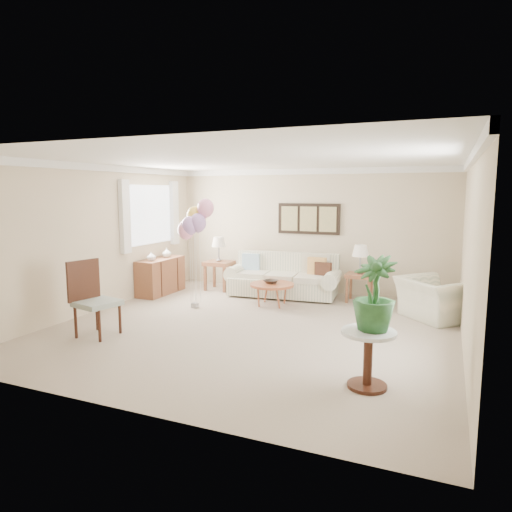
{
  "coord_description": "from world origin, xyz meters",
  "views": [
    {
      "loc": [
        2.73,
        -6.37,
        2.11
      ],
      "look_at": [
        -0.21,
        0.6,
        1.05
      ],
      "focal_mm": 32.0,
      "sensor_mm": 36.0,
      "label": 1
    }
  ],
  "objects_px": {
    "armchair": "(434,299)",
    "balloon_cluster": "(195,221)",
    "accent_chair": "(93,297)",
    "sofa": "(284,279)",
    "coffee_table": "(272,285)"
  },
  "relations": [
    {
      "from": "sofa",
      "to": "coffee_table",
      "type": "xyz_separation_m",
      "value": [
        0.06,
        -0.84,
        0.04
      ]
    },
    {
      "from": "coffee_table",
      "to": "armchair",
      "type": "relative_size",
      "value": 0.78
    },
    {
      "from": "sofa",
      "to": "accent_chair",
      "type": "height_order",
      "value": "accent_chair"
    },
    {
      "from": "accent_chair",
      "to": "balloon_cluster",
      "type": "bearing_deg",
      "value": 73.49
    },
    {
      "from": "armchair",
      "to": "accent_chair",
      "type": "height_order",
      "value": "accent_chair"
    },
    {
      "from": "sofa",
      "to": "balloon_cluster",
      "type": "distance_m",
      "value": 2.32
    },
    {
      "from": "armchair",
      "to": "balloon_cluster",
      "type": "xyz_separation_m",
      "value": [
        -4.04,
        -0.91,
        1.25
      ]
    },
    {
      "from": "sofa",
      "to": "armchair",
      "type": "bearing_deg",
      "value": -12.88
    },
    {
      "from": "coffee_table",
      "to": "armchair",
      "type": "distance_m",
      "value": 2.84
    },
    {
      "from": "balloon_cluster",
      "to": "accent_chair",
      "type": "bearing_deg",
      "value": -106.51
    },
    {
      "from": "coffee_table",
      "to": "balloon_cluster",
      "type": "height_order",
      "value": "balloon_cluster"
    },
    {
      "from": "armchair",
      "to": "accent_chair",
      "type": "distance_m",
      "value": 5.46
    },
    {
      "from": "armchair",
      "to": "balloon_cluster",
      "type": "relative_size",
      "value": 0.53
    },
    {
      "from": "sofa",
      "to": "coffee_table",
      "type": "bearing_deg",
      "value": -86.01
    },
    {
      "from": "accent_chair",
      "to": "balloon_cluster",
      "type": "relative_size",
      "value": 0.56
    }
  ]
}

